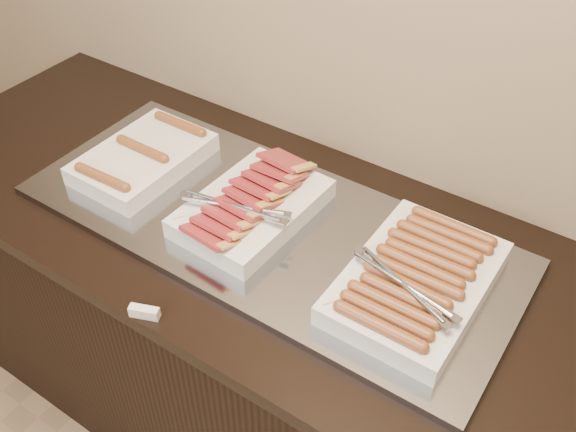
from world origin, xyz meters
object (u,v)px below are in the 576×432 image
(dish_left, at_px, (144,158))
(dish_center, at_px, (251,206))
(dish_right, at_px, (416,280))
(counter, at_px, (265,341))
(warming_tray, at_px, (266,225))

(dish_left, relative_size, dish_center, 0.89)
(dish_left, distance_m, dish_center, 0.35)
(dish_center, bearing_deg, dish_left, -178.33)
(dish_center, xyz_separation_m, dish_right, (0.43, 0.00, -0.00))
(dish_left, bearing_deg, counter, 0.52)
(dish_center, distance_m, dish_right, 0.43)
(counter, bearing_deg, dish_right, -0.43)
(dish_left, bearing_deg, dish_center, -0.12)
(dish_left, xyz_separation_m, dish_center, (0.35, -0.00, 0.01))
(counter, xyz_separation_m, warming_tray, (0.02, 0.00, 0.46))
(dish_right, bearing_deg, counter, 179.79)
(warming_tray, bearing_deg, dish_left, 180.00)
(warming_tray, relative_size, dish_center, 3.11)
(counter, bearing_deg, warming_tray, 0.00)
(dish_left, bearing_deg, warming_tray, 0.52)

